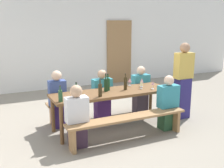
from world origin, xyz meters
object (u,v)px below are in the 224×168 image
Objects in this scene: bench_far at (99,102)px; seated_guest_near_1 at (168,104)px; wine_bottle_3 at (125,83)px; seated_guest_far_0 at (58,100)px; wine_glass_3 at (153,83)px; seated_guest_near_0 at (77,118)px; bench_near at (128,121)px; wine_glass_0 at (130,80)px; wine_glass_1 at (141,83)px; wine_glass_2 at (142,81)px; wine_bottle_1 at (100,90)px; seated_guest_far_1 at (102,97)px; wine_bottle_4 at (106,85)px; wine_bottle_5 at (108,84)px; wooden_door at (119,52)px; wine_bottle_0 at (60,96)px; seated_guest_far_2 at (140,91)px; standing_host at (183,82)px; wine_bottle_2 at (77,93)px; tasting_table at (112,95)px.

seated_guest_near_1 is (0.97, -1.18, 0.14)m from bench_far.
seated_guest_far_0 reaches higher than wine_bottle_3.
seated_guest_near_0 is at bearing -168.94° from wine_glass_3.
bench_far is at bearing 39.33° from seated_guest_near_1.
wine_glass_0 is at bearing 59.54° from bench_near.
wine_glass_1 is (0.63, 0.61, 0.50)m from bench_near.
wine_glass_0 is 0.26m from wine_glass_2.
seated_guest_far_1 is (0.37, 0.75, -0.36)m from wine_bottle_1.
seated_guest_near_1 is at bearing -68.33° from wine_glass_2.
wine_glass_0 is 0.15× the size of seated_guest_far_1.
wine_bottle_4 reaches higher than wine_bottle_5.
wine_bottle_4 reaches higher than wine_glass_3.
wooden_door reaches higher than wine_bottle_3.
bench_near is 0.76m from wine_bottle_1.
wooden_door is 0.92× the size of bench_near.
wine_bottle_4 reaches higher than wine_bottle_1.
wine_glass_0 is at bearing 17.60° from wine_bottle_0.
seated_guest_near_0 reaches higher than wine_glass_3.
seated_guest_far_2 is (0.14, 0.69, -0.35)m from wine_glass_3.
seated_guest_far_2 is at bearing 29.54° from wine_bottle_1.
seated_guest_far_2 is 0.97m from standing_host.
bench_near is 6.78× the size of wine_bottle_5.
wine_bottle_1 is at bearing -121.47° from wooden_door.
seated_guest_near_0 is 2.59m from standing_host.
wooden_door is at bearing 53.99° from wine_bottle_2.
tasting_table reaches higher than bench_near.
wine_bottle_2 is 1.94× the size of wine_glass_3.
bench_far is 1.88m from standing_host.
bench_near is 1.01m from wine_glass_1.
seated_guest_near_0 is at bearing 90.00° from seated_guest_near_1.
seated_guest_near_1 is at bearing -50.67° from bench_far.
wine_bottle_5 is 0.69m from wine_glass_1.
seated_guest_near_0 is at bearing -159.72° from wine_glass_2.
wine_bottle_1 is 0.30× the size of seated_guest_near_0.
wine_bottle_3 is (1.39, 0.25, 0.02)m from wine_bottle_0.
bench_far is 0.98m from seated_guest_far_0.
bench_near is at bearing -81.56° from wine_bottle_4.
wine_glass_3 is 0.15× the size of seated_guest_near_1.
wine_glass_1 is at bearing 36.48° from seated_guest_near_1.
seated_guest_near_1 is at bearing -53.52° from wine_glass_1.
wine_bottle_5 reaches higher than wine_glass_1.
wine_bottle_4 is 0.70m from wine_glass_0.
seated_guest_far_2 reaches higher than wine_glass_2.
seated_guest_near_1 is (1.87, 0.00, -0.01)m from seated_guest_near_0.
bench_far is 0.75m from wine_bottle_5.
standing_host reaches higher than seated_guest_near_0.
seated_guest_near_0 is (-0.55, -0.28, -0.36)m from wine_bottle_1.
wine_bottle_0 reaches higher than wine_glass_3.
wine_glass_1 is 0.15× the size of seated_guest_far_1.
wooden_door is 4.83m from bench_near.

